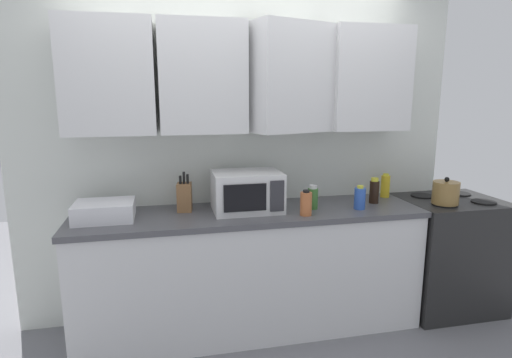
{
  "coord_description": "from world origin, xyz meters",
  "views": [
    {
      "loc": [
        -0.58,
        -3.1,
        1.71
      ],
      "look_at": [
        0.05,
        -0.25,
        1.12
      ],
      "focal_mm": 29.25,
      "sensor_mm": 36.0,
      "label": 1
    }
  ],
  "objects_px": {
    "dish_rack": "(104,211)",
    "bottle_green_oil": "(313,198)",
    "bottle_yellow_mustard": "(385,186)",
    "bottle_spice_jar": "(306,203)",
    "kettle": "(446,193)",
    "stove_range": "(447,253)",
    "microwave": "(247,191)",
    "bottle_soy_dark": "(374,191)",
    "knife_block": "(184,197)",
    "bottle_blue_cleaner": "(360,198)"
  },
  "relations": [
    {
      "from": "bottle_blue_cleaner",
      "to": "bottle_spice_jar",
      "type": "distance_m",
      "value": 0.44
    },
    {
      "from": "bottle_blue_cleaner",
      "to": "kettle",
      "type": "bearing_deg",
      "value": -3.82
    },
    {
      "from": "kettle",
      "to": "bottle_spice_jar",
      "type": "relative_size",
      "value": 1.15
    },
    {
      "from": "bottle_soy_dark",
      "to": "microwave",
      "type": "bearing_deg",
      "value": 179.96
    },
    {
      "from": "knife_block",
      "to": "bottle_blue_cleaner",
      "type": "bearing_deg",
      "value": -10.05
    },
    {
      "from": "stove_range",
      "to": "bottle_green_oil",
      "type": "height_order",
      "value": "bottle_green_oil"
    },
    {
      "from": "dish_rack",
      "to": "knife_block",
      "type": "bearing_deg",
      "value": 11.17
    },
    {
      "from": "microwave",
      "to": "bottle_soy_dark",
      "type": "height_order",
      "value": "microwave"
    },
    {
      "from": "kettle",
      "to": "bottle_yellow_mustard",
      "type": "height_order",
      "value": "kettle"
    },
    {
      "from": "dish_rack",
      "to": "bottle_blue_cleaner",
      "type": "distance_m",
      "value": 1.77
    },
    {
      "from": "stove_range",
      "to": "knife_block",
      "type": "bearing_deg",
      "value": 176.58
    },
    {
      "from": "kettle",
      "to": "stove_range",
      "type": "bearing_deg",
      "value": 39.47
    },
    {
      "from": "stove_range",
      "to": "bottle_yellow_mustard",
      "type": "xyz_separation_m",
      "value": [
        -0.48,
        0.19,
        0.54
      ]
    },
    {
      "from": "bottle_green_oil",
      "to": "bottle_soy_dark",
      "type": "relative_size",
      "value": 0.9
    },
    {
      "from": "kettle",
      "to": "bottle_soy_dark",
      "type": "xyz_separation_m",
      "value": [
        -0.49,
        0.18,
        -0.0
      ]
    },
    {
      "from": "kettle",
      "to": "bottle_blue_cleaner",
      "type": "xyz_separation_m",
      "value": [
        -0.67,
        0.04,
        -0.02
      ]
    },
    {
      "from": "microwave",
      "to": "dish_rack",
      "type": "distance_m",
      "value": 0.97
    },
    {
      "from": "kettle",
      "to": "bottle_yellow_mustard",
      "type": "bearing_deg",
      "value": 132.95
    },
    {
      "from": "stove_range",
      "to": "bottle_yellow_mustard",
      "type": "relative_size",
      "value": 4.74
    },
    {
      "from": "bottle_green_oil",
      "to": "bottle_yellow_mustard",
      "type": "relative_size",
      "value": 0.91
    },
    {
      "from": "knife_block",
      "to": "bottle_blue_cleaner",
      "type": "relative_size",
      "value": 1.65
    },
    {
      "from": "dish_rack",
      "to": "bottle_green_oil",
      "type": "bearing_deg",
      "value": -1.58
    },
    {
      "from": "kettle",
      "to": "microwave",
      "type": "xyz_separation_m",
      "value": [
        -1.48,
        0.18,
        0.04
      ]
    },
    {
      "from": "kettle",
      "to": "knife_block",
      "type": "bearing_deg",
      "value": 172.12
    },
    {
      "from": "dish_rack",
      "to": "knife_block",
      "type": "xyz_separation_m",
      "value": [
        0.53,
        0.1,
        0.04
      ]
    },
    {
      "from": "bottle_yellow_mustard",
      "to": "stove_range",
      "type": "bearing_deg",
      "value": -21.77
    },
    {
      "from": "dish_rack",
      "to": "bottle_soy_dark",
      "type": "distance_m",
      "value": 1.95
    },
    {
      "from": "dish_rack",
      "to": "bottle_spice_jar",
      "type": "height_order",
      "value": "bottle_spice_jar"
    },
    {
      "from": "bottle_yellow_mustard",
      "to": "dish_rack",
      "type": "bearing_deg",
      "value": -175.41
    },
    {
      "from": "dish_rack",
      "to": "bottle_green_oil",
      "type": "distance_m",
      "value": 1.44
    },
    {
      "from": "microwave",
      "to": "bottle_yellow_mustard",
      "type": "height_order",
      "value": "microwave"
    },
    {
      "from": "dish_rack",
      "to": "bottle_soy_dark",
      "type": "relative_size",
      "value": 1.94
    },
    {
      "from": "dish_rack",
      "to": "bottle_green_oil",
      "type": "height_order",
      "value": "bottle_green_oil"
    },
    {
      "from": "dish_rack",
      "to": "bottle_blue_cleaner",
      "type": "bearing_deg",
      "value": -3.73
    },
    {
      "from": "dish_rack",
      "to": "bottle_green_oil",
      "type": "xyz_separation_m",
      "value": [
        1.44,
        -0.04,
        0.02
      ]
    },
    {
      "from": "bottle_soy_dark",
      "to": "bottle_spice_jar",
      "type": "distance_m",
      "value": 0.65
    },
    {
      "from": "knife_block",
      "to": "bottle_green_oil",
      "type": "bearing_deg",
      "value": -9.01
    },
    {
      "from": "bottle_spice_jar",
      "to": "dish_rack",
      "type": "bearing_deg",
      "value": 172.06
    },
    {
      "from": "bottle_spice_jar",
      "to": "kettle",
      "type": "bearing_deg",
      "value": 1.35
    },
    {
      "from": "stove_range",
      "to": "bottle_green_oil",
      "type": "xyz_separation_m",
      "value": [
        -1.17,
        -0.02,
        0.53
      ]
    },
    {
      "from": "knife_block",
      "to": "bottle_yellow_mustard",
      "type": "distance_m",
      "value": 1.6
    },
    {
      "from": "dish_rack",
      "to": "bottle_yellow_mustard",
      "type": "height_order",
      "value": "bottle_yellow_mustard"
    },
    {
      "from": "bottle_green_oil",
      "to": "bottle_spice_jar",
      "type": "bearing_deg",
      "value": -125.15
    },
    {
      "from": "microwave",
      "to": "dish_rack",
      "type": "relative_size",
      "value": 1.26
    },
    {
      "from": "stove_range",
      "to": "kettle",
      "type": "relative_size",
      "value": 4.48
    },
    {
      "from": "dish_rack",
      "to": "bottle_spice_jar",
      "type": "relative_size",
      "value": 2.15
    },
    {
      "from": "microwave",
      "to": "bottle_spice_jar",
      "type": "xyz_separation_m",
      "value": [
        0.37,
        -0.2,
        -0.06
      ]
    },
    {
      "from": "microwave",
      "to": "bottle_green_oil",
      "type": "xyz_separation_m",
      "value": [
        0.47,
        -0.06,
        -0.06
      ]
    },
    {
      "from": "bottle_soy_dark",
      "to": "bottle_yellow_mustard",
      "type": "bearing_deg",
      "value": 40.6
    },
    {
      "from": "bottle_green_oil",
      "to": "bottle_spice_jar",
      "type": "height_order",
      "value": "bottle_spice_jar"
    }
  ]
}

